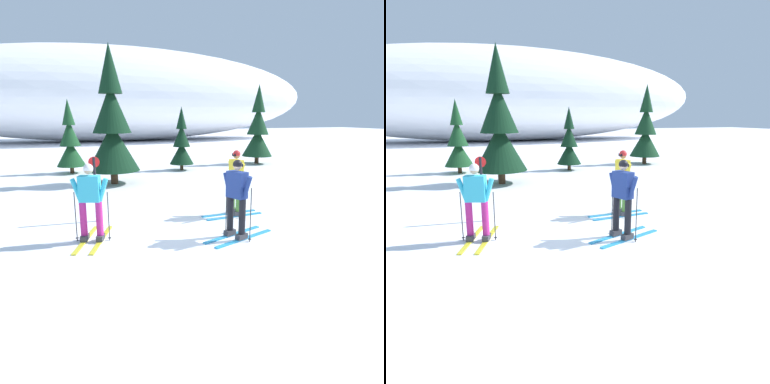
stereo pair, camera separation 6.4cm
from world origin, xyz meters
The scene contains 10 objects.
ground_plane centered at (0.00, 0.00, 0.00)m, with size 120.00×120.00×0.00m, color white.
skier_navy_jacket centered at (1.15, -0.55, 0.94)m, with size 1.84×1.07×1.79m.
skier_cyan_jacket centered at (-1.93, 0.32, 0.91)m, with size 1.00×1.85×1.73m.
skier_yellow_jacket centered at (1.96, 1.14, 0.95)m, with size 1.73×0.78×1.81m.
pine_tree_center_left centered at (-2.19, 10.25, 1.46)m, with size 1.35×1.35×3.49m.
pine_tree_center centered at (-0.60, 6.91, 2.27)m, with size 2.10×2.10×5.43m.
pine_tree_center_right centered at (3.09, 9.41, 1.32)m, with size 1.22×1.22×3.16m.
pine_tree_far_right centered at (7.92, 10.28, 1.85)m, with size 1.71×1.71×4.43m.
snow_ridge_background centered at (2.89, 31.88, 4.90)m, with size 45.53×14.14×9.80m, color white.
trail_marker_post centered at (-1.71, 1.83, 0.96)m, with size 0.28×0.07×1.71m.
Camera 2 is at (-2.24, -7.26, 2.72)m, focal length 32.42 mm.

